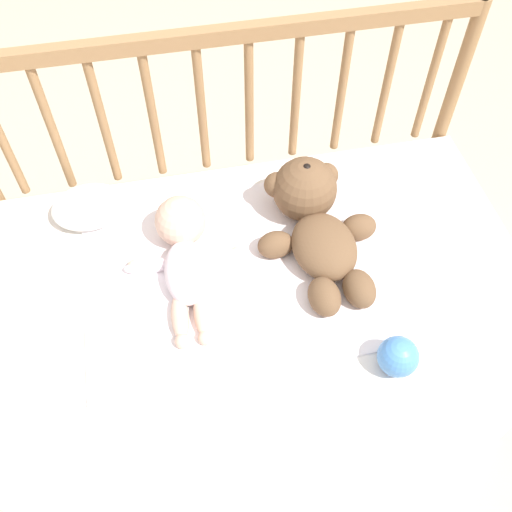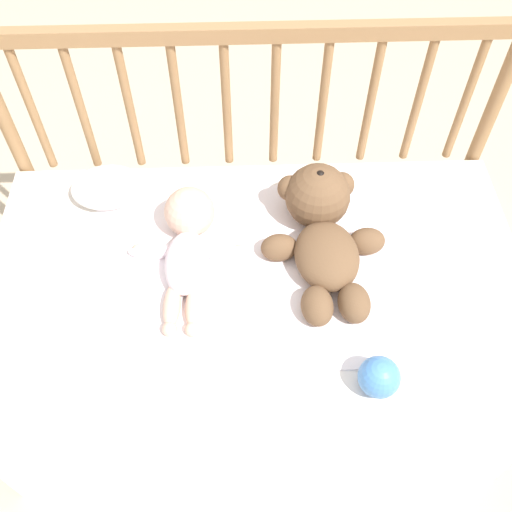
% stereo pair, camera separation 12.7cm
% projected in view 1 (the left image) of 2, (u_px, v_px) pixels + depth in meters
% --- Properties ---
extents(ground_plane, '(12.00, 12.00, 0.00)m').
position_uv_depth(ground_plane, '(256.00, 367.00, 1.72)').
color(ground_plane, '#C6B293').
extents(crib_mattress, '(1.25, 0.70, 0.50)m').
position_uv_depth(crib_mattress, '(256.00, 326.00, 1.52)').
color(crib_mattress, white).
rests_on(crib_mattress, ground_plane).
extents(crib_rail, '(1.25, 0.04, 0.89)m').
position_uv_depth(crib_rail, '(226.00, 123.00, 1.43)').
color(crib_rail, '#997047').
rests_on(crib_rail, ground_plane).
extents(blanket, '(0.82, 0.52, 0.01)m').
position_uv_depth(blanket, '(262.00, 268.00, 1.32)').
color(blanket, white).
rests_on(blanket, crib_mattress).
extents(teddy_bear, '(0.30, 0.41, 0.16)m').
position_uv_depth(teddy_bear, '(315.00, 219.00, 1.33)').
color(teddy_bear, brown).
rests_on(teddy_bear, crib_mattress).
extents(baby, '(0.28, 0.37, 0.12)m').
position_uv_depth(baby, '(184.00, 252.00, 1.30)').
color(baby, white).
rests_on(baby, crib_mattress).
extents(toy_ball, '(0.08, 0.08, 0.08)m').
position_uv_depth(toy_ball, '(398.00, 357.00, 1.14)').
color(toy_ball, '#4C8CDB').
rests_on(toy_ball, crib_mattress).
extents(small_pillow, '(0.18, 0.15, 0.06)m').
position_uv_depth(small_pillow, '(89.00, 207.00, 1.40)').
color(small_pillow, white).
rests_on(small_pillow, crib_mattress).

